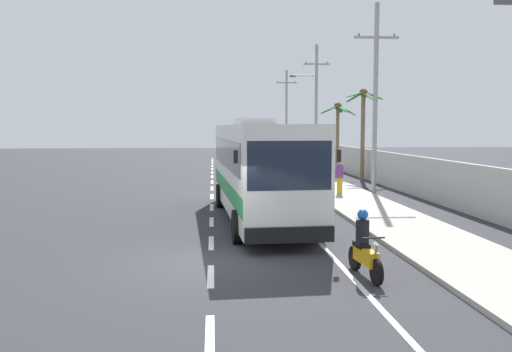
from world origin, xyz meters
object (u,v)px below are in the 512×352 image
motorcycle_beside_bus (364,250)px  palm_second (338,121)px  pedestrian_midwalk (340,177)px  pedestrian_near_kerb (309,166)px  utility_pole_mid (375,96)px  palm_nearest (363,115)px  coach_bus_foreground (259,167)px  utility_pole_far (315,104)px  utility_pole_distant (286,113)px

motorcycle_beside_bus → palm_second: bearing=78.2°
pedestrian_midwalk → pedestrian_near_kerb: bearing=-60.9°
motorcycle_beside_bus → pedestrian_midwalk: 15.00m
pedestrian_near_kerb → utility_pole_mid: size_ratio=0.16×
pedestrian_midwalk → palm_second: palm_second is taller
pedestrian_midwalk → utility_pole_mid: size_ratio=0.17×
pedestrian_near_kerb → palm_nearest: 4.94m
coach_bus_foreground → utility_pole_mid: size_ratio=1.19×
palm_second → coach_bus_foreground: bearing=-112.0°
pedestrian_near_kerb → utility_pole_far: (2.07, 8.87, 4.49)m
palm_second → utility_pole_distant: bearing=91.7°
pedestrian_near_kerb → utility_pole_far: utility_pole_far is taller
motorcycle_beside_bus → pedestrian_midwalk: size_ratio=1.14×
palm_nearest → utility_pole_mid: bearing=-101.1°
pedestrian_midwalk → palm_nearest: palm_nearest is taller
pedestrian_near_kerb → utility_pole_distant: 25.83m
coach_bus_foreground → palm_second: 19.53m
motorcycle_beside_bus → utility_pole_far: 32.76m
utility_pole_mid → utility_pole_distant: (-0.17, 33.09, 0.04)m
motorcycle_beside_bus → utility_pole_distant: (4.77, 48.57, 4.57)m
motorcycle_beside_bus → palm_nearest: bearing=74.4°
coach_bus_foreground → pedestrian_near_kerb: bearing=72.7°
motorcycle_beside_bus → utility_pole_mid: bearing=72.3°
pedestrian_midwalk → utility_pole_distant: size_ratio=0.17×
utility_pole_far → palm_second: utility_pole_far is taller
utility_pole_distant → palm_second: size_ratio=1.87×
pedestrian_midwalk → utility_pole_distant: utility_pole_distant is taller
utility_pole_far → utility_pole_distant: bearing=90.5°
pedestrian_midwalk → palm_nearest: 9.61m
palm_nearest → pedestrian_near_kerb: bearing=177.5°
utility_pole_far → utility_pole_distant: size_ratio=1.03×
coach_bus_foreground → utility_pole_far: 25.10m
motorcycle_beside_bus → utility_pole_mid: size_ratio=0.20×
pedestrian_midwalk → utility_pole_mid: bearing=-130.4°
utility_pole_distant → palm_second: 22.49m
pedestrian_near_kerb → palm_second: palm_second is taller
pedestrian_near_kerb → utility_pole_distant: size_ratio=0.16×
utility_pole_mid → utility_pole_far: size_ratio=0.96×
utility_pole_far → utility_pole_distant: utility_pole_far is taller
utility_pole_distant → palm_second: utility_pole_distant is taller
pedestrian_midwalk → utility_pole_distant: bearing=-64.4°
pedestrian_midwalk → utility_pole_distant: (1.86, 33.86, 4.18)m
coach_bus_foreground → pedestrian_midwalk: size_ratio=6.96×
utility_pole_distant → palm_nearest: size_ratio=1.63×
coach_bus_foreground → motorcycle_beside_bus: 8.41m
pedestrian_near_kerb → utility_pole_far: size_ratio=0.16×
utility_pole_far → coach_bus_foreground: bearing=-105.8°
motorcycle_beside_bus → pedestrian_near_kerb: (2.85, 23.16, 0.34)m
pedestrian_near_kerb → pedestrian_midwalk: (0.06, -8.45, 0.04)m
coach_bus_foreground → pedestrian_near_kerb: coach_bus_foreground is taller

